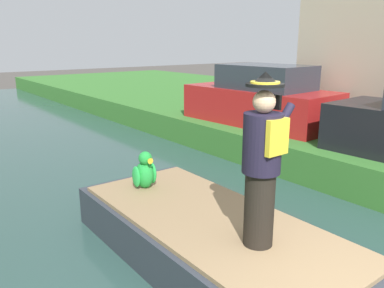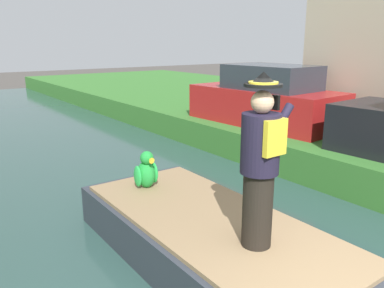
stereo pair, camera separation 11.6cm
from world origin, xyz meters
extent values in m
cube|color=#333842|center=(0.00, 1.95, 0.38)|extent=(1.84, 4.22, 0.56)
cube|color=#997A56|center=(0.00, 1.95, 0.69)|extent=(1.69, 3.88, 0.05)
cylinder|color=black|center=(-0.03, 1.15, 1.12)|extent=(0.32, 0.32, 0.82)
cylinder|color=black|center=(-0.03, 1.15, 1.84)|extent=(0.40, 0.40, 0.62)
cube|color=gold|center=(-0.03, 0.96, 1.94)|extent=(0.28, 0.06, 0.36)
sphere|color=#DBA884|center=(-0.03, 1.15, 2.27)|extent=(0.23, 0.23, 0.23)
cylinder|color=black|center=(-0.03, 1.15, 2.43)|extent=(0.38, 0.38, 0.03)
cone|color=black|center=(-0.03, 1.15, 2.50)|extent=(0.26, 0.26, 0.12)
cylinder|color=gold|center=(-0.03, 1.15, 2.46)|extent=(0.29, 0.29, 0.02)
cylinder|color=black|center=(0.19, 1.11, 2.02)|extent=(0.38, 0.09, 0.43)
cube|color=black|center=(0.10, 1.09, 2.26)|extent=(0.03, 0.08, 0.15)
ellipsoid|color=green|center=(-0.12, 3.36, 0.91)|extent=(0.26, 0.32, 0.40)
sphere|color=green|center=(-0.12, 3.32, 1.18)|extent=(0.20, 0.20, 0.20)
cone|color=yellow|center=(-0.12, 3.22, 1.17)|extent=(0.09, 0.09, 0.09)
ellipsoid|color=green|center=(-0.26, 3.36, 0.91)|extent=(0.08, 0.20, 0.32)
ellipsoid|color=green|center=(0.02, 3.36, 0.91)|extent=(0.08, 0.20, 0.32)
cube|color=red|center=(4.56, 5.41, 1.24)|extent=(1.93, 4.09, 0.90)
cube|color=#2D333D|center=(4.56, 5.21, 1.99)|extent=(1.57, 2.28, 0.60)
camera|label=1|loc=(-2.93, -1.42, 2.83)|focal=36.27mm
camera|label=2|loc=(-2.84, -1.49, 2.83)|focal=36.27mm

